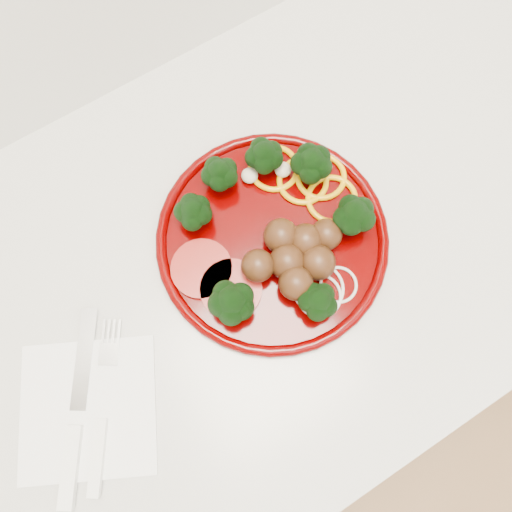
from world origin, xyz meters
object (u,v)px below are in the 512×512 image
plate (275,234)px  napkin (88,408)px  knife (75,431)px  fork (100,435)px

plate → napkin: 0.30m
napkin → plate: bearing=11.4°
plate → napkin: bearing=-168.6°
napkin → knife: 0.03m
knife → fork: bearing=-97.0°
napkin → fork: size_ratio=0.90×
plate → fork: plate is taller
plate → knife: (-0.31, -0.07, -0.01)m
plate → fork: 0.31m
plate → napkin: plate is taller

